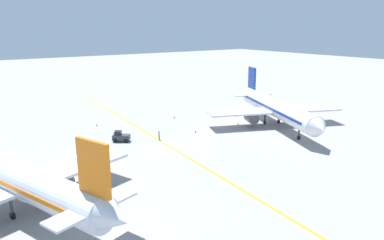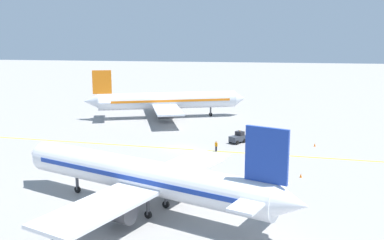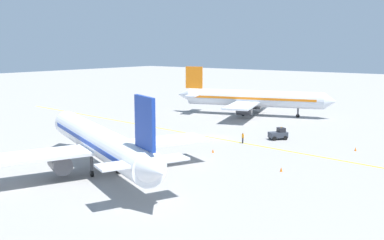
{
  "view_description": "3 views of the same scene",
  "coord_description": "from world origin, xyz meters",
  "px_view_note": "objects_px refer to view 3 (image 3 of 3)",
  "views": [
    {
      "loc": [
        32.13,
        50.35,
        20.07
      ],
      "look_at": [
        -4.08,
        -0.4,
        4.34
      ],
      "focal_mm": 35.0,
      "sensor_mm": 36.0,
      "label": 1
    },
    {
      "loc": [
        -69.36,
        -12.26,
        18.96
      ],
      "look_at": [
        3.14,
        -1.42,
        4.2
      ],
      "focal_mm": 42.0,
      "sensor_mm": 36.0,
      "label": 2
    },
    {
      "loc": [
        -60.65,
        -41.77,
        15.14
      ],
      "look_at": [
        -1.72,
        3.45,
        2.93
      ],
      "focal_mm": 42.0,
      "sensor_mm": 36.0,
      "label": 3
    }
  ],
  "objects_px": {
    "traffic_cone_near_nose": "(213,151)",
    "traffic_cone_mid_apron": "(355,149)",
    "airplane_adjacent_stand": "(252,99)",
    "baggage_tug_dark": "(279,134)",
    "ground_crew_worker": "(243,138)",
    "airplane_at_gate": "(100,142)",
    "traffic_cone_by_wingtip": "(281,169)",
    "traffic_cone_far_edge": "(163,166)"
  },
  "relations": [
    {
      "from": "traffic_cone_near_nose",
      "to": "traffic_cone_mid_apron",
      "type": "height_order",
      "value": "same"
    },
    {
      "from": "airplane_adjacent_stand",
      "to": "traffic_cone_near_nose",
      "type": "relative_size",
      "value": 62.95
    },
    {
      "from": "baggage_tug_dark",
      "to": "traffic_cone_mid_apron",
      "type": "bearing_deg",
      "value": -92.5
    },
    {
      "from": "ground_crew_worker",
      "to": "airplane_at_gate",
      "type": "bearing_deg",
      "value": 168.02
    },
    {
      "from": "airplane_adjacent_stand",
      "to": "traffic_cone_mid_apron",
      "type": "height_order",
      "value": "airplane_adjacent_stand"
    },
    {
      "from": "ground_crew_worker",
      "to": "baggage_tug_dark",
      "type": "bearing_deg",
      "value": -27.48
    },
    {
      "from": "ground_crew_worker",
      "to": "traffic_cone_by_wingtip",
      "type": "height_order",
      "value": "ground_crew_worker"
    },
    {
      "from": "traffic_cone_by_wingtip",
      "to": "traffic_cone_mid_apron",
      "type": "bearing_deg",
      "value": -12.44
    },
    {
      "from": "ground_crew_worker",
      "to": "traffic_cone_near_nose",
      "type": "height_order",
      "value": "ground_crew_worker"
    },
    {
      "from": "baggage_tug_dark",
      "to": "traffic_cone_far_edge",
      "type": "xyz_separation_m",
      "value": [
        -24.99,
        3.43,
        -0.63
      ]
    },
    {
      "from": "airplane_at_gate",
      "to": "traffic_cone_far_edge",
      "type": "distance_m",
      "value": 8.34
    },
    {
      "from": "airplane_adjacent_stand",
      "to": "traffic_cone_near_nose",
      "type": "bearing_deg",
      "value": -158.6
    },
    {
      "from": "traffic_cone_near_nose",
      "to": "traffic_cone_far_edge",
      "type": "relative_size",
      "value": 1.0
    },
    {
      "from": "baggage_tug_dark",
      "to": "traffic_cone_far_edge",
      "type": "distance_m",
      "value": 25.23
    },
    {
      "from": "ground_crew_worker",
      "to": "traffic_cone_mid_apron",
      "type": "height_order",
      "value": "ground_crew_worker"
    },
    {
      "from": "airplane_at_gate",
      "to": "baggage_tug_dark",
      "type": "relative_size",
      "value": 10.3
    },
    {
      "from": "airplane_adjacent_stand",
      "to": "baggage_tug_dark",
      "type": "height_order",
      "value": "airplane_adjacent_stand"
    },
    {
      "from": "ground_crew_worker",
      "to": "traffic_cone_mid_apron",
      "type": "distance_m",
      "value": 16.81
    },
    {
      "from": "airplane_at_gate",
      "to": "traffic_cone_far_edge",
      "type": "relative_size",
      "value": 61.63
    },
    {
      "from": "traffic_cone_mid_apron",
      "to": "traffic_cone_far_edge",
      "type": "distance_m",
      "value": 29.28
    },
    {
      "from": "traffic_cone_mid_apron",
      "to": "traffic_cone_far_edge",
      "type": "relative_size",
      "value": 1.0
    },
    {
      "from": "traffic_cone_mid_apron",
      "to": "traffic_cone_by_wingtip",
      "type": "height_order",
      "value": "same"
    },
    {
      "from": "airplane_adjacent_stand",
      "to": "baggage_tug_dark",
      "type": "xyz_separation_m",
      "value": [
        -20.29,
        -16.76,
        -2.81
      ]
    },
    {
      "from": "airplane_adjacent_stand",
      "to": "traffic_cone_near_nose",
      "type": "distance_m",
      "value": 37.16
    },
    {
      "from": "airplane_adjacent_stand",
      "to": "traffic_cone_by_wingtip",
      "type": "height_order",
      "value": "airplane_adjacent_stand"
    },
    {
      "from": "airplane_at_gate",
      "to": "baggage_tug_dark",
      "type": "height_order",
      "value": "airplane_at_gate"
    },
    {
      "from": "traffic_cone_near_nose",
      "to": "traffic_cone_far_edge",
      "type": "height_order",
      "value": "same"
    },
    {
      "from": "airplane_adjacent_stand",
      "to": "baggage_tug_dark",
      "type": "distance_m",
      "value": 26.46
    },
    {
      "from": "airplane_adjacent_stand",
      "to": "traffic_cone_by_wingtip",
      "type": "bearing_deg",
      "value": -145.48
    },
    {
      "from": "airplane_at_gate",
      "to": "airplane_adjacent_stand",
      "type": "height_order",
      "value": "same"
    },
    {
      "from": "airplane_at_gate",
      "to": "traffic_cone_near_nose",
      "type": "bearing_deg",
      "value": -17.23
    },
    {
      "from": "airplane_at_gate",
      "to": "airplane_adjacent_stand",
      "type": "distance_m",
      "value": 51.71
    },
    {
      "from": "airplane_adjacent_stand",
      "to": "traffic_cone_by_wingtip",
      "type": "relative_size",
      "value": 62.95
    },
    {
      "from": "baggage_tug_dark",
      "to": "traffic_cone_near_nose",
      "type": "bearing_deg",
      "value": 167.06
    },
    {
      "from": "airplane_adjacent_stand",
      "to": "traffic_cone_far_edge",
      "type": "relative_size",
      "value": 62.95
    },
    {
      "from": "ground_crew_worker",
      "to": "traffic_cone_near_nose",
      "type": "distance_m",
      "value": 8.13
    },
    {
      "from": "airplane_adjacent_stand",
      "to": "ground_crew_worker",
      "type": "height_order",
      "value": "airplane_adjacent_stand"
    },
    {
      "from": "ground_crew_worker",
      "to": "traffic_cone_by_wingtip",
      "type": "relative_size",
      "value": 3.05
    },
    {
      "from": "traffic_cone_near_nose",
      "to": "traffic_cone_by_wingtip",
      "type": "bearing_deg",
      "value": -103.92
    },
    {
      "from": "airplane_at_gate",
      "to": "ground_crew_worker",
      "type": "xyz_separation_m",
      "value": [
        24.67,
        -5.24,
        -2.8
      ]
    },
    {
      "from": "airplane_at_gate",
      "to": "traffic_cone_near_nose",
      "type": "height_order",
      "value": "airplane_at_gate"
    },
    {
      "from": "traffic_cone_near_nose",
      "to": "traffic_cone_mid_apron",
      "type": "bearing_deg",
      "value": -49.55
    }
  ]
}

